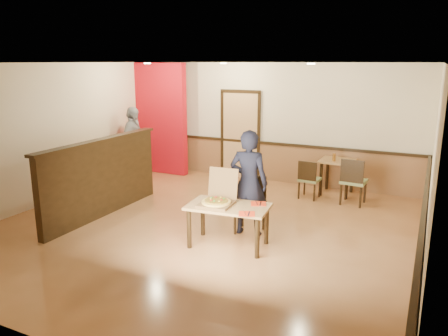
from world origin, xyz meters
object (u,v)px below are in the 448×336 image
object	(u,v)px
side_chair_left	(309,178)
side_chair_right	(353,180)
diner_chair	(251,202)
pizza_box	(218,200)
condiment	(334,157)
side_table	(337,168)
main_table	(228,212)
passerby	(133,144)
diner	(249,183)

from	to	relation	value
side_chair_left	side_chair_right	size ratio (longest dim) A/B	0.86
diner_chair	side_chair_left	size ratio (longest dim) A/B	1.14
pizza_box	condiment	size ratio (longest dim) A/B	3.66
side_chair_right	pizza_box	size ratio (longest dim) A/B	1.56
side_table	pizza_box	size ratio (longest dim) A/B	1.24
pizza_box	main_table	bearing A→B (deg)	0.88
side_chair_right	pizza_box	distance (m)	3.33
side_table	side_chair_left	bearing A→B (deg)	-126.66
side_chair_right	condiment	distance (m)	0.76
side_table	passerby	bearing A→B (deg)	-168.27
diner	diner_chair	bearing A→B (deg)	-90.31
main_table	side_chair_left	xyz separation A→B (m)	(0.49, 2.92, -0.11)
main_table	side_table	world-z (taller)	side_table
diner_chair	side_chair_right	world-z (taller)	side_chair_right
passerby	condiment	distance (m)	4.69
side_chair_left	diner	distance (m)	2.39
side_table	passerby	xyz separation A→B (m)	(-4.67, -0.97, 0.31)
diner	passerby	bearing A→B (deg)	-32.90
diner_chair	side_chair_left	bearing A→B (deg)	74.77
side_chair_left	condiment	size ratio (longest dim) A/B	4.93
diner	pizza_box	size ratio (longest dim) A/B	2.88
diner	condiment	world-z (taller)	diner
condiment	passerby	bearing A→B (deg)	-169.82
diner	pizza_box	distance (m)	0.69
passerby	pizza_box	distance (m)	4.39
diner_chair	condiment	world-z (taller)	diner_chair
side_chair_right	side_table	bearing A→B (deg)	-50.50
side_table	pizza_box	world-z (taller)	pizza_box
main_table	condiment	size ratio (longest dim) A/B	7.87
diner	side_table	bearing A→B (deg)	-111.94
side_table	side_chair_right	bearing A→B (deg)	-54.35
side_chair_left	side_table	xyz separation A→B (m)	(0.45, 0.61, 0.13)
main_table	passerby	xyz separation A→B (m)	(-3.73, 2.56, 0.33)
condiment	main_table	bearing A→B (deg)	-104.64
main_table	side_chair_left	world-z (taller)	side_chair_left
side_chair_left	pizza_box	size ratio (longest dim) A/B	1.35
main_table	diner	bearing A→B (deg)	75.68
pizza_box	condiment	distance (m)	3.57
side_chair_right	passerby	distance (m)	5.14
side_table	condiment	world-z (taller)	condiment
side_chair_left	pizza_box	world-z (taller)	pizza_box
side_chair_left	main_table	bearing A→B (deg)	85.07
main_table	diner_chair	size ratio (longest dim) A/B	1.40
main_table	passerby	size ratio (longest dim) A/B	0.74
passerby	pizza_box	bearing A→B (deg)	-139.63
condiment	side_chair_left	bearing A→B (deg)	-130.41
side_chair_left	diner	xyz separation A→B (m)	(-0.40, -2.32, 0.43)
side_chair_right	condiment	world-z (taller)	side_chair_right
side_table	pizza_box	xyz separation A→B (m)	(-1.12, -3.55, 0.15)
diner_chair	side_chair_right	distance (m)	2.53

